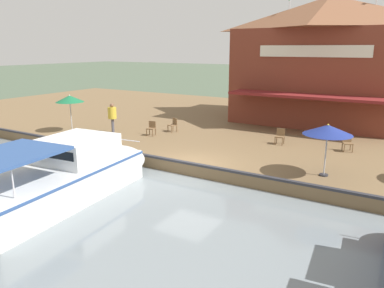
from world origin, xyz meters
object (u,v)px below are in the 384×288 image
patio_umbrella_by_entrance (70,99)px  cafe_chair_under_first_umbrella (151,128)px  cafe_chair_mid_patio (173,124)px  person_mid_patio (112,114)px  waterfront_restaurant (326,60)px  cafe_chair_beside_entrance (347,142)px  motorboat_far_downstream (72,173)px  tree_behind_restaurant (374,53)px  cafe_chair_facing_river (280,136)px  patio_umbrella_mid_patio_left (328,130)px

patio_umbrella_by_entrance → cafe_chair_under_first_umbrella: patio_umbrella_by_entrance is taller
cafe_chair_mid_patio → person_mid_patio: 3.81m
cafe_chair_under_first_umbrella → patio_umbrella_by_entrance: bearing=-69.3°
cafe_chair_under_first_umbrella → cafe_chair_mid_patio: size_ratio=1.00×
waterfront_restaurant → cafe_chair_beside_entrance: (7.70, 3.04, -3.85)m
motorboat_far_downstream → waterfront_restaurant: bearing=162.7°
cafe_chair_under_first_umbrella → tree_behind_restaurant: tree_behind_restaurant is taller
cafe_chair_facing_river → tree_behind_restaurant: size_ratio=0.12×
cafe_chair_beside_entrance → cafe_chair_mid_patio: 10.18m
cafe_chair_under_first_umbrella → tree_behind_restaurant: bearing=140.5°
cafe_chair_facing_river → cafe_chair_mid_patio: same height
cafe_chair_beside_entrance → tree_behind_restaurant: (-10.34, -0.31, 4.29)m
cafe_chair_mid_patio → waterfront_restaurant: bearing=140.0°
patio_umbrella_by_entrance → cafe_chair_beside_entrance: patio_umbrella_by_entrance is taller
person_mid_patio → tree_behind_restaurant: size_ratio=0.26×
patio_umbrella_mid_patio_left → patio_umbrella_by_entrance: size_ratio=0.93×
patio_umbrella_by_entrance → person_mid_patio: size_ratio=1.28×
patio_umbrella_mid_patio_left → patio_umbrella_by_entrance: (-0.40, -15.40, 0.14)m
patio_umbrella_by_entrance → tree_behind_restaurant: bearing=133.5°
waterfront_restaurant → person_mid_patio: 15.06m
cafe_chair_beside_entrance → tree_behind_restaurant: 11.20m
cafe_chair_beside_entrance → tree_behind_restaurant: tree_behind_restaurant is taller
waterfront_restaurant → cafe_chair_mid_patio: waterfront_restaurant is taller
patio_umbrella_by_entrance → cafe_chair_facing_river: (-3.77, 12.15, -1.60)m
cafe_chair_facing_river → cafe_chair_mid_patio: bearing=-86.4°
waterfront_restaurant → cafe_chair_under_first_umbrella: waterfront_restaurant is taller
motorboat_far_downstream → cafe_chair_under_first_umbrella: bearing=-165.5°
patio_umbrella_mid_patio_left → motorboat_far_downstream: 10.38m
cafe_chair_beside_entrance → cafe_chair_facing_river: same height
waterfront_restaurant → cafe_chair_mid_patio: bearing=-40.0°
patio_umbrella_mid_patio_left → cafe_chair_under_first_umbrella: size_ratio=2.56×
motorboat_far_downstream → tree_behind_restaurant: (-20.61, 8.34, 4.46)m
waterfront_restaurant → cafe_chair_mid_patio: (8.47, -7.11, -3.85)m
person_mid_patio → patio_umbrella_by_entrance: bearing=-63.1°
cafe_chair_facing_river → person_mid_patio: size_ratio=0.47×
waterfront_restaurant → patio_umbrella_by_entrance: 17.36m
patio_umbrella_by_entrance → motorboat_far_downstream: patio_umbrella_by_entrance is taller
patio_umbrella_mid_patio_left → cafe_chair_beside_entrance: (-4.52, 0.16, -1.46)m
cafe_chair_beside_entrance → person_mid_patio: bearing=-77.5°
patio_umbrella_mid_patio_left → cafe_chair_mid_patio: (-3.74, -10.00, -1.46)m
cafe_chair_facing_river → cafe_chair_mid_patio: (0.43, -6.74, 0.00)m
cafe_chair_beside_entrance → motorboat_far_downstream: motorboat_far_downstream is taller
cafe_chair_under_first_umbrella → cafe_chair_beside_entrance: (-2.29, 10.72, 0.00)m
waterfront_restaurant → cafe_chair_beside_entrance: 9.12m
cafe_chair_mid_patio → cafe_chair_beside_entrance: bearing=94.4°
cafe_chair_beside_entrance → patio_umbrella_mid_patio_left: bearing=-2.0°
patio_umbrella_by_entrance → motorboat_far_downstream: size_ratio=0.27×
patio_umbrella_by_entrance → cafe_chair_mid_patio: bearing=121.8°
cafe_chair_under_first_umbrella → cafe_chair_beside_entrance: size_ratio=1.00×
patio_umbrella_by_entrance → cafe_chair_mid_patio: size_ratio=2.75×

